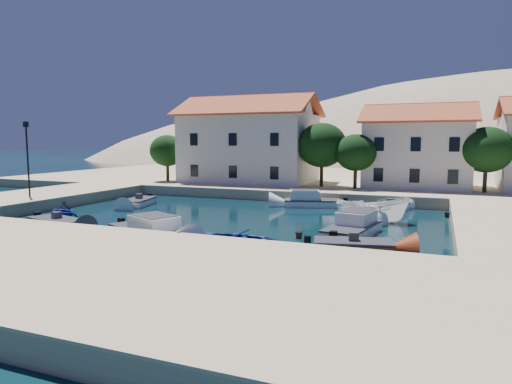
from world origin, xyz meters
TOP-DOWN VIEW (x-y plane):
  - ground at (0.00, 0.00)m, footprint 400.00×400.00m
  - quay_south at (0.00, -6.00)m, footprint 52.00×12.00m
  - quay_west at (-19.00, 10.00)m, footprint 8.00×20.00m
  - quay_north at (2.00, 38.00)m, footprint 80.00×36.00m
  - hills at (20.64, 123.62)m, footprint 254.00×176.00m
  - building_left at (-6.00, 28.00)m, footprint 14.70×9.45m
  - building_mid at (12.00, 29.00)m, footprint 10.50×8.40m
  - trees at (4.51, 25.46)m, footprint 37.30×5.30m
  - lamppost at (-17.50, 8.00)m, footprint 0.35×0.25m
  - bollards at (2.80, 3.87)m, footprint 29.36×9.56m
  - motorboat_grey_sw at (-9.03, 2.52)m, footprint 4.58×2.91m
  - cabin_cruiser_south at (-1.66, 2.14)m, footprint 5.83×4.25m
  - rowboat_south at (4.69, 1.50)m, footprint 5.61×4.12m
  - motorboat_red_se at (10.21, 3.13)m, footprint 4.28×2.65m
  - cabin_cruiser_east at (9.41, 7.38)m, footprint 2.99×5.65m
  - boat_east at (9.97, 11.93)m, footprint 5.40×3.47m
  - motorboat_white_ne at (10.64, 17.95)m, footprint 2.78×3.58m
  - rowboat_west at (-11.05, 5.12)m, footprint 3.53×3.27m
  - motorboat_white_west at (-10.18, 12.95)m, footprint 2.64×4.33m
  - cabin_cruiser_north at (4.06, 18.08)m, footprint 5.19×3.35m

SIDE VIEW (x-z plane):
  - hills at x=20.64m, z-range -72.90..26.10m
  - ground at x=0.00m, z-range 0.00..0.00m
  - rowboat_south at x=4.69m, z-range -0.56..0.56m
  - boat_east at x=9.97m, z-range -0.98..0.98m
  - rowboat_west at x=-11.05m, z-range -0.76..0.76m
  - motorboat_grey_sw at x=-9.03m, z-range -0.33..0.92m
  - motorboat_white_west at x=-10.18m, z-range -0.33..0.92m
  - motorboat_red_se at x=10.21m, z-range -0.33..0.92m
  - motorboat_white_ne at x=10.64m, z-range -0.33..0.92m
  - cabin_cruiser_south at x=-1.66m, z-range -0.32..1.28m
  - cabin_cruiser_north at x=4.06m, z-range -0.32..1.28m
  - cabin_cruiser_east at x=9.41m, z-range -0.32..1.28m
  - quay_south at x=0.00m, z-range 0.00..1.00m
  - quay_west at x=-19.00m, z-range 0.00..1.00m
  - quay_north at x=2.00m, z-range 0.00..1.00m
  - bollards at x=2.80m, z-range 1.00..1.30m
  - lamppost at x=-17.50m, z-range 1.64..7.87m
  - trees at x=4.51m, z-range 1.61..8.06m
  - building_mid at x=12.00m, z-range 1.07..9.37m
  - building_left at x=-6.00m, z-range 1.09..10.79m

